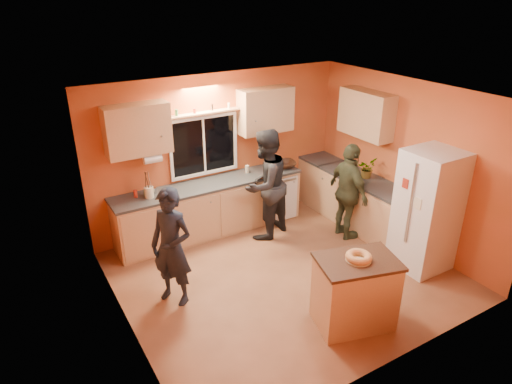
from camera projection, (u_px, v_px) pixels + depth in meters
ground at (285, 275)px, 6.63m from camera, size 4.50×4.50×0.00m
room_shell at (278, 160)px, 6.34m from camera, size 4.54×4.04×2.61m
back_counter at (230, 203)px, 7.78m from camera, size 4.23×0.62×0.90m
right_counter at (364, 204)px, 7.75m from camera, size 0.62×1.84×0.90m
refrigerator at (427, 211)px, 6.52m from camera, size 0.72×0.70×1.80m
island at (355, 292)px, 5.51m from camera, size 1.08×0.87×0.91m
bundt_pastry at (359, 257)px, 5.31m from camera, size 0.31×0.31×0.09m
person_left at (172, 247)px, 5.79m from camera, size 0.65×0.70×1.61m
person_center at (265, 185)px, 7.32m from camera, size 1.08×0.97×1.83m
person_right at (348, 192)px, 7.33m from camera, size 0.50×0.99×1.61m
mixing_bowl at (284, 164)px, 8.06m from camera, size 0.50×0.50×0.10m
utensil_crock at (149, 192)px, 6.89m from camera, size 0.14×0.14×0.17m
potted_plant at (367, 168)px, 7.57m from camera, size 0.38×0.36×0.34m
red_box at (347, 171)px, 7.83m from camera, size 0.17×0.13×0.07m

